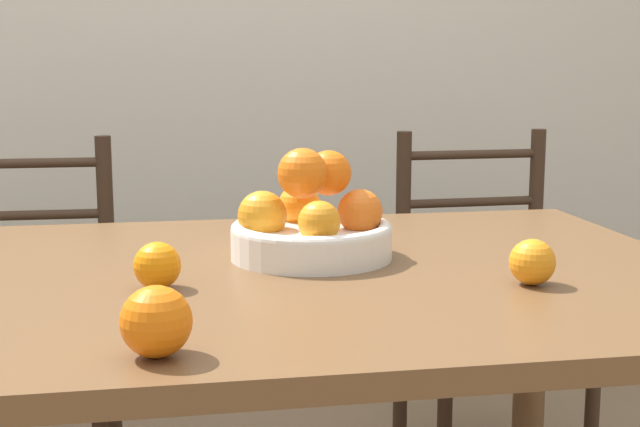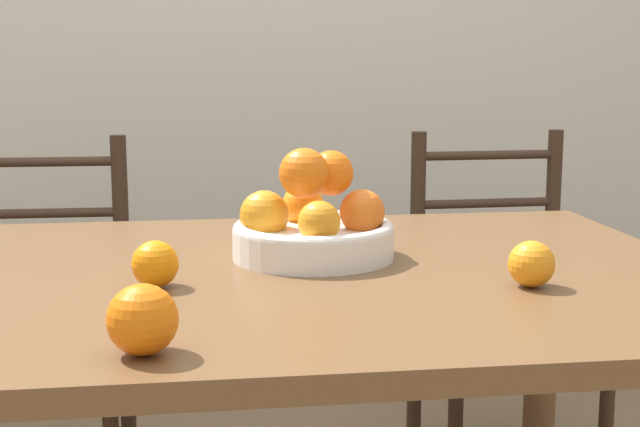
# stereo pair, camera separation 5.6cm
# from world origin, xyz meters

# --- Properties ---
(dining_table) EXTENTS (1.54, 0.96, 0.76)m
(dining_table) POSITION_xyz_m (0.00, 0.00, 0.66)
(dining_table) COLOR brown
(dining_table) RESTS_ON ground_plane
(fruit_bowl) EXTENTS (0.27, 0.27, 0.19)m
(fruit_bowl) POSITION_xyz_m (0.14, 0.08, 0.82)
(fruit_bowl) COLOR white
(fruit_bowl) RESTS_ON dining_table
(orange_loose_0) EXTENTS (0.07, 0.07, 0.07)m
(orange_loose_0) POSITION_xyz_m (-0.11, -0.08, 0.80)
(orange_loose_0) COLOR orange
(orange_loose_0) RESTS_ON dining_table
(orange_loose_1) EXTENTS (0.07, 0.07, 0.07)m
(orange_loose_1) POSITION_xyz_m (0.44, -0.15, 0.80)
(orange_loose_1) COLOR orange
(orange_loose_1) RESTS_ON dining_table
(orange_loose_2) EXTENTS (0.08, 0.08, 0.08)m
(orange_loose_2) POSITION_xyz_m (-0.11, -0.39, 0.81)
(orange_loose_2) COLOR orange
(orange_loose_2) RESTS_ON dining_table
(chair_left) EXTENTS (0.43, 0.41, 0.91)m
(chair_left) POSITION_xyz_m (-0.43, 0.76, 0.45)
(chair_left) COLOR #382619
(chair_left) RESTS_ON ground_plane
(chair_right) EXTENTS (0.43, 0.41, 0.91)m
(chair_right) POSITION_xyz_m (0.72, 0.76, 0.45)
(chair_right) COLOR #382619
(chair_right) RESTS_ON ground_plane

